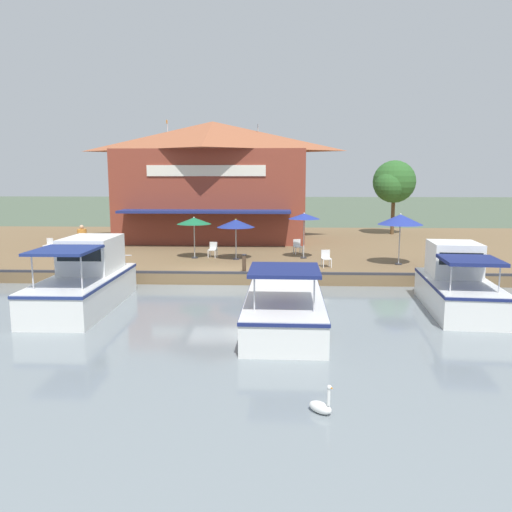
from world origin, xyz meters
TOP-DOWN VIEW (x-y plane):
  - ground_plane at (0.00, 0.00)m, footprint 220.00×220.00m
  - quay_deck at (-11.00, 0.00)m, footprint 22.00×56.00m
  - quay_edge_fender at (-0.10, 0.00)m, footprint 0.20×50.40m
  - waterfront_restaurant at (-13.21, -1.77)m, footprint 9.13×13.38m
  - patio_umbrella_back_row at (-4.56, -1.76)m, footprint 1.88×1.88m
  - patio_umbrella_far_corner at (-2.93, 9.02)m, footprint 2.26×2.26m
  - patio_umbrella_mid_patio_left at (-4.76, 4.26)m, footprint 1.73×1.73m
  - patio_umbrella_near_quay_edge at (-4.18, 0.57)m, footprint 2.04×2.04m
  - cafe_chair_mid_patio at (-4.91, -0.79)m, footprint 0.50×0.50m
  - cafe_chair_far_corner_seat at (-2.08, 5.23)m, footprint 0.51×0.51m
  - cafe_chair_back_row_seat at (-6.31, -10.77)m, footprint 0.53×0.53m
  - cafe_chair_under_first_umbrella at (-6.36, 3.99)m, footprint 0.55×0.55m
  - person_near_entrance at (-4.84, -8.15)m, footprint 0.51×0.51m
  - motorboat_far_downstream at (5.22, 3.05)m, footprint 8.35×2.67m
  - motorboat_fourth_along at (3.45, 9.61)m, footprint 6.43×2.74m
  - motorboat_nearest_quay at (3.53, -4.59)m, footprint 7.31×2.46m
  - mooring_post at (-0.35, 1.26)m, footprint 0.22×0.22m
  - swan at (12.58, 3.72)m, footprint 0.59×0.60m
  - tree_upstream_bank at (-16.82, 11.75)m, footprint 3.45×3.28m

SIDE VIEW (x-z plane):
  - ground_plane at x=0.00m, z-range 0.00..0.00m
  - swan at x=12.58m, z-range -0.12..0.57m
  - quay_deck at x=-11.00m, z-range 0.00..0.60m
  - quay_edge_fender at x=-0.10m, z-range 0.60..0.70m
  - motorboat_far_downstream at x=5.22m, z-range -0.43..1.78m
  - motorboat_fourth_along at x=3.45m, z-range -0.29..2.18m
  - motorboat_nearest_quay at x=3.53m, z-range -0.29..2.32m
  - mooring_post at x=-0.35m, z-range 0.61..1.49m
  - cafe_chair_mid_patio at x=-4.91m, z-range 0.65..1.50m
  - cafe_chair_far_corner_seat at x=-2.08m, z-range 0.65..1.50m
  - cafe_chair_back_row_seat at x=-6.31m, z-range 0.65..1.50m
  - cafe_chair_under_first_umbrella at x=-6.36m, z-range 0.65..1.50m
  - person_near_entrance at x=-4.84m, z-range 0.84..2.64m
  - patio_umbrella_near_quay_edge at x=-4.18m, z-range 1.46..3.68m
  - patio_umbrella_back_row at x=-4.56m, z-range 1.52..3.81m
  - patio_umbrella_mid_patio_left at x=-4.76m, z-range 1.65..4.17m
  - patio_umbrella_far_corner at x=-2.93m, z-range 1.61..4.22m
  - tree_upstream_bank at x=-16.82m, z-range 1.73..7.47m
  - waterfront_restaurant at x=-13.21m, z-range 0.61..9.03m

